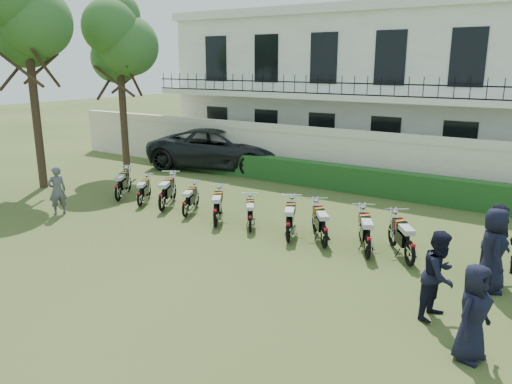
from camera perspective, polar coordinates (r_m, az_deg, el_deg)
ground at (r=14.52m, az=-4.88°, el=-5.25°), size 100.00×100.00×0.00m
perimeter_wall at (r=20.88m, az=8.72°, el=4.09°), size 30.00×0.35×2.30m
hedge at (r=19.91m, az=10.29°, el=1.53°), size 18.00×0.60×1.00m
building at (r=26.11m, az=14.54°, el=11.49°), size 20.40×9.60×7.40m
tree_west_mid at (r=21.50m, az=-24.85°, el=17.99°), size 3.40×3.20×8.82m
tree_west_near at (r=23.50m, az=-15.39°, el=16.46°), size 3.40×3.20×7.90m
motorcycle_0 at (r=18.70m, az=-15.53°, el=0.40°), size 1.14×1.75×1.09m
motorcycle_1 at (r=17.82m, az=-13.15°, el=-0.33°), size 0.99×1.55×0.96m
motorcycle_2 at (r=17.06m, az=-10.71°, el=-0.58°), size 1.08×1.90×1.14m
motorcycle_3 at (r=16.34m, az=-8.09°, el=-1.43°), size 0.85×1.67×0.97m
motorcycle_4 at (r=15.24m, az=-4.65°, el=-2.33°), size 1.11×1.72×1.07m
motorcycle_5 at (r=14.78m, az=-0.67°, el=-3.07°), size 1.03×1.48×0.94m
motorcycle_6 at (r=13.95m, az=3.73°, el=-3.90°), size 0.97×1.83×1.08m
motorcycle_7 at (r=13.61m, az=7.84°, el=-4.46°), size 1.28×1.66×1.09m
motorcycle_8 at (r=13.08m, az=12.69°, el=-5.43°), size 1.07×1.86×1.12m
motorcycle_9 at (r=12.89m, az=17.22°, el=-6.05°), size 1.26×1.73×1.12m
suv at (r=23.81m, az=-3.93°, el=4.97°), size 7.43×4.82×1.90m
inspector at (r=17.74m, az=-21.77°, el=0.16°), size 0.55×0.69×1.63m
officer_0 at (r=9.31m, az=23.60°, el=-12.55°), size 0.74×0.95×1.72m
officer_1 at (r=10.47m, az=20.22°, el=-8.90°), size 0.84×0.99×1.80m
officer_3 at (r=12.10m, az=25.48°, el=-6.02°), size 0.86×1.07×1.90m
officer_4 at (r=12.79m, az=25.88°, el=-5.21°), size 0.89×1.03×1.81m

